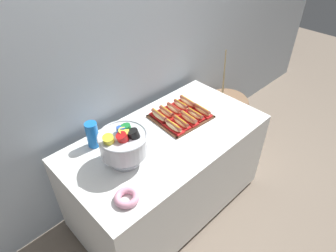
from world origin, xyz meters
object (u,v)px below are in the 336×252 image
(serving_tray, at_px, (181,117))
(hot_dog_2, at_px, (188,118))
(hot_dog_8, at_px, (181,105))
(hot_dog_4, at_px, (202,111))
(hot_dog_1, at_px, (181,123))
(donut, at_px, (127,198))
(hot_dog_3, at_px, (195,115))
(cup_stack, at_px, (92,135))
(floor_vase, at_px, (225,119))
(hot_dog_0, at_px, (173,127))
(hot_dog_9, at_px, (188,102))
(buffet_table, at_px, (167,171))
(punch_bowl, at_px, (124,143))
(hot_dog_6, at_px, (167,112))
(hot_dog_7, at_px, (174,109))
(hot_dog_5, at_px, (159,116))

(serving_tray, bearing_deg, hot_dog_2, -93.65)
(hot_dog_8, bearing_deg, hot_dog_4, -69.20)
(hot_dog_1, height_order, donut, hot_dog_1)
(hot_dog_3, bearing_deg, cup_stack, 159.21)
(cup_stack, bearing_deg, serving_tray, -16.06)
(floor_vase, bearing_deg, hot_dog_1, -167.27)
(hot_dog_0, relative_size, hot_dog_2, 1.06)
(hot_dog_8, distance_m, cup_stack, 0.75)
(hot_dog_3, distance_m, hot_dog_9, 0.18)
(buffet_table, bearing_deg, floor_vase, 11.38)
(hot_dog_2, distance_m, hot_dog_3, 0.08)
(punch_bowl, bearing_deg, donut, -126.76)
(serving_tray, relative_size, hot_dog_3, 2.65)
(floor_vase, xyz_separation_m, punch_bowl, (-1.43, -0.22, 0.68))
(hot_dog_2, bearing_deg, hot_dog_1, 176.35)
(floor_vase, bearing_deg, hot_dog_3, -164.20)
(hot_dog_0, distance_m, hot_dog_4, 0.30)
(cup_stack, xyz_separation_m, donut, (-0.13, -0.53, -0.07))
(hot_dog_6, bearing_deg, serving_tray, -51.37)
(hot_dog_3, bearing_deg, hot_dog_1, 176.35)
(serving_tray, distance_m, hot_dog_6, 0.12)
(buffet_table, bearing_deg, hot_dog_7, 35.21)
(hot_dog_8, bearing_deg, hot_dog_0, -147.39)
(buffet_table, relative_size, hot_dog_3, 9.38)
(floor_vase, xyz_separation_m, cup_stack, (-1.49, 0.06, 0.62))
(hot_dog_1, relative_size, donut, 1.19)
(hot_dog_1, distance_m, hot_dog_4, 0.23)
(hot_dog_4, xyz_separation_m, donut, (-0.93, -0.24, -0.02))
(floor_vase, height_order, punch_bowl, floor_vase)
(hot_dog_1, relative_size, hot_dog_8, 1.06)
(serving_tray, height_order, hot_dog_9, hot_dog_9)
(hot_dog_1, xyz_separation_m, hot_dog_4, (0.22, -0.01, 0.00))
(hot_dog_8, bearing_deg, donut, -154.48)
(hot_dog_2, height_order, hot_dog_9, hot_dog_2)
(hot_dog_0, distance_m, hot_dog_5, 0.17)
(serving_tray, xyz_separation_m, cup_stack, (-0.66, 0.19, 0.09))
(hot_dog_7, xyz_separation_m, punch_bowl, (-0.61, -0.17, 0.13))
(floor_vase, height_order, cup_stack, floor_vase)
(hot_dog_9, bearing_deg, hot_dog_8, 176.35)
(cup_stack, relative_size, donut, 1.28)
(hot_dog_9, xyz_separation_m, donut, (-0.94, -0.41, -0.02))
(hot_dog_3, bearing_deg, serving_tray, 128.63)
(hot_dog_6, distance_m, cup_stack, 0.60)
(floor_vase, height_order, hot_dog_8, floor_vase)
(punch_bowl, relative_size, cup_stack, 1.65)
(hot_dog_3, xyz_separation_m, donut, (-0.86, -0.25, -0.01))
(floor_vase, relative_size, hot_dog_6, 6.40)
(hot_dog_5, height_order, cup_stack, cup_stack)
(hot_dog_4, xyz_separation_m, cup_stack, (-0.81, 0.28, 0.06))
(serving_tray, height_order, hot_dog_5, hot_dog_5)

